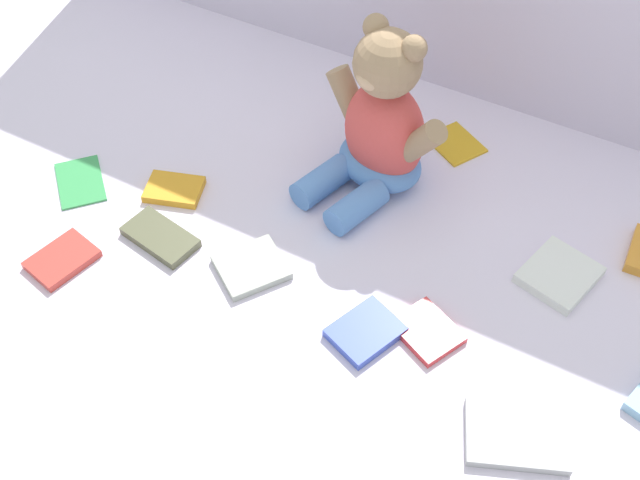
% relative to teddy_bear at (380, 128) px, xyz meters
% --- Properties ---
extents(ground_plane, '(3.20, 3.20, 0.00)m').
position_rel_teddy_bear_xyz_m(ground_plane, '(0.03, -0.15, -0.11)').
color(ground_plane, silver).
extents(teddy_bear, '(0.25, 0.25, 0.30)m').
position_rel_teddy_bear_xyz_m(teddy_bear, '(0.00, 0.00, 0.00)').
color(teddy_bear, '#D84C47').
rests_on(teddy_bear, ground_plane).
extents(book_case_1, '(0.11, 0.09, 0.01)m').
position_rel_teddy_bear_xyz_m(book_case_1, '(-0.29, -0.20, -0.11)').
color(book_case_1, orange).
rests_on(book_case_1, ground_plane).
extents(book_case_2, '(0.16, 0.14, 0.01)m').
position_rel_teddy_bear_xyz_m(book_case_2, '(0.38, -0.36, -0.11)').
color(book_case_2, '#A4A7A6').
rests_on(book_case_2, ground_plane).
extents(book_case_3, '(0.12, 0.11, 0.01)m').
position_rel_teddy_bear_xyz_m(book_case_3, '(0.21, -0.26, -0.11)').
color(book_case_3, red).
rests_on(book_case_3, ground_plane).
extents(book_case_4, '(0.12, 0.11, 0.01)m').
position_rel_teddy_bear_xyz_m(book_case_4, '(0.09, 0.14, -0.11)').
color(book_case_4, gold).
rests_on(book_case_4, ground_plane).
extents(book_case_5, '(0.13, 0.14, 0.01)m').
position_rel_teddy_bear_xyz_m(book_case_5, '(-0.08, -0.28, -0.11)').
color(book_case_5, '#9EA497').
rests_on(book_case_5, ground_plane).
extents(book_case_6, '(0.10, 0.12, 0.01)m').
position_rel_teddy_bear_xyz_m(book_case_6, '(-0.36, -0.42, -0.11)').
color(book_case_6, '#C03C33').
rests_on(book_case_6, ground_plane).
extents(book_case_7, '(0.14, 0.14, 0.01)m').
position_rel_teddy_bear_xyz_m(book_case_7, '(-0.45, -0.26, -0.11)').
color(book_case_7, '#38984F').
rests_on(book_case_7, ground_plane).
extents(book_case_8, '(0.13, 0.09, 0.01)m').
position_rel_teddy_bear_xyz_m(book_case_8, '(-0.25, -0.30, -0.11)').
color(book_case_8, '#54553A').
rests_on(book_case_8, ground_plane).
extents(book_case_11, '(0.11, 0.12, 0.02)m').
position_rel_teddy_bear_xyz_m(book_case_11, '(0.13, -0.31, -0.11)').
color(book_case_11, '#384FB7').
rests_on(book_case_11, ground_plane).
extents(book_case_12, '(0.12, 0.13, 0.02)m').
position_rel_teddy_bear_xyz_m(book_case_12, '(0.35, -0.07, -0.10)').
color(book_case_12, silver).
rests_on(book_case_12, ground_plane).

